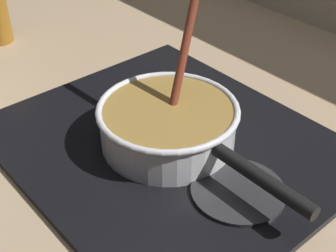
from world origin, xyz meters
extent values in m
cube|color=#9E8466|center=(0.00, 0.00, -0.02)|extent=(2.40, 1.60, 0.04)
cube|color=black|center=(-0.04, 0.17, 0.01)|extent=(0.56, 0.48, 0.01)
torus|color=#592D0C|center=(-0.04, 0.17, 0.02)|extent=(0.17, 0.17, 0.01)
cylinder|color=#262628|center=(0.12, 0.17, 0.01)|extent=(0.14, 0.14, 0.01)
cylinder|color=silver|center=(-0.04, 0.17, 0.05)|extent=(0.22, 0.22, 0.07)
cylinder|color=olive|center=(-0.04, 0.17, 0.05)|extent=(0.21, 0.21, 0.06)
torus|color=silver|center=(-0.04, 0.17, 0.08)|extent=(0.23, 0.23, 0.01)
cylinder|color=black|center=(0.16, 0.17, 0.06)|extent=(0.17, 0.02, 0.02)
cylinder|color=#E5CC7A|center=(-0.05, 0.18, 0.07)|extent=(0.03, 0.03, 0.01)
cylinder|color=#E5CC7A|center=(-0.01, 0.10, 0.07)|extent=(0.04, 0.04, 0.01)
cylinder|color=beige|center=(-0.06, 0.10, 0.07)|extent=(0.04, 0.04, 0.01)
cylinder|color=#EDD88C|center=(-0.09, 0.12, 0.07)|extent=(0.03, 0.03, 0.01)
cylinder|color=maroon|center=(-0.06, 0.24, 0.19)|extent=(0.06, 0.12, 0.26)
cube|color=brown|center=(-0.04, 0.18, 0.06)|extent=(0.04, 0.05, 0.01)
camera|label=1|loc=(0.45, -0.24, 0.51)|focal=51.35mm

